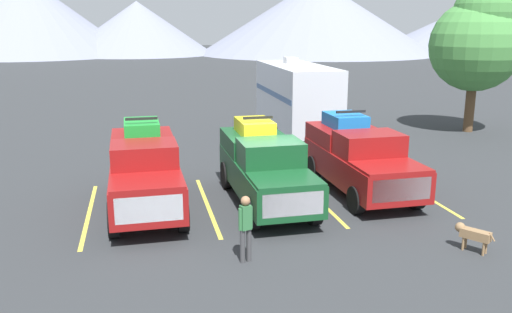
{
  "coord_description": "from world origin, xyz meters",
  "views": [
    {
      "loc": [
        -3.62,
        -15.12,
        5.44
      ],
      "look_at": [
        0.0,
        1.37,
        1.2
      ],
      "focal_mm": 37.55,
      "sensor_mm": 36.0,
      "label": 1
    }
  ],
  "objects_px": {
    "pickup_truck_a": "(145,169)",
    "camper_trailer_a": "(296,96)",
    "pickup_truck_c": "(359,156)",
    "pickup_truck_b": "(264,165)",
    "dog": "(472,234)",
    "person_a": "(246,224)"
  },
  "relations": [
    {
      "from": "pickup_truck_a",
      "to": "pickup_truck_c",
      "type": "xyz_separation_m",
      "value": [
        6.91,
        0.23,
        -0.05
      ]
    },
    {
      "from": "camper_trailer_a",
      "to": "pickup_truck_b",
      "type": "bearing_deg",
      "value": -112.01
    },
    {
      "from": "pickup_truck_c",
      "to": "dog",
      "type": "height_order",
      "value": "pickup_truck_c"
    },
    {
      "from": "pickup_truck_c",
      "to": "camper_trailer_a",
      "type": "xyz_separation_m",
      "value": [
        0.52,
        8.98,
        0.82
      ]
    },
    {
      "from": "pickup_truck_b",
      "to": "camper_trailer_a",
      "type": "bearing_deg",
      "value": 67.99
    },
    {
      "from": "pickup_truck_a",
      "to": "pickup_truck_c",
      "type": "height_order",
      "value": "pickup_truck_a"
    },
    {
      "from": "pickup_truck_b",
      "to": "dog",
      "type": "xyz_separation_m",
      "value": [
        4.1,
        -4.68,
        -0.73
      ]
    },
    {
      "from": "pickup_truck_b",
      "to": "dog",
      "type": "relative_size",
      "value": 6.81
    },
    {
      "from": "pickup_truck_b",
      "to": "person_a",
      "type": "height_order",
      "value": "pickup_truck_b"
    },
    {
      "from": "pickup_truck_a",
      "to": "pickup_truck_b",
      "type": "bearing_deg",
      "value": -4.2
    },
    {
      "from": "person_a",
      "to": "dog",
      "type": "relative_size",
      "value": 1.94
    },
    {
      "from": "pickup_truck_b",
      "to": "pickup_truck_c",
      "type": "relative_size",
      "value": 1.03
    },
    {
      "from": "camper_trailer_a",
      "to": "pickup_truck_c",
      "type": "bearing_deg",
      "value": -93.29
    },
    {
      "from": "pickup_truck_a",
      "to": "camper_trailer_a",
      "type": "height_order",
      "value": "camper_trailer_a"
    },
    {
      "from": "pickup_truck_b",
      "to": "pickup_truck_c",
      "type": "xyz_separation_m",
      "value": [
        3.31,
        0.5,
        -0.02
      ]
    },
    {
      "from": "pickup_truck_c",
      "to": "pickup_truck_a",
      "type": "bearing_deg",
      "value": -178.06
    },
    {
      "from": "pickup_truck_b",
      "to": "dog",
      "type": "height_order",
      "value": "pickup_truck_b"
    },
    {
      "from": "pickup_truck_c",
      "to": "camper_trailer_a",
      "type": "bearing_deg",
      "value": 86.71
    },
    {
      "from": "pickup_truck_b",
      "to": "dog",
      "type": "distance_m",
      "value": 6.26
    },
    {
      "from": "dog",
      "to": "pickup_truck_b",
      "type": "bearing_deg",
      "value": 131.23
    },
    {
      "from": "pickup_truck_a",
      "to": "camper_trailer_a",
      "type": "bearing_deg",
      "value": 51.13
    },
    {
      "from": "person_a",
      "to": "camper_trailer_a",
      "type": "bearing_deg",
      "value": 68.93
    }
  ]
}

